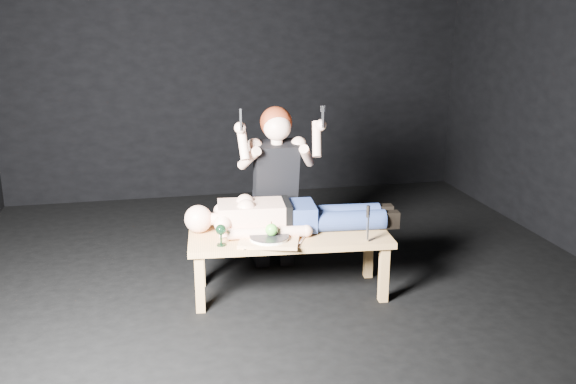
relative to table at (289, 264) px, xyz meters
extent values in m
plane|color=black|center=(0.00, 0.18, -0.23)|extent=(5.00, 5.00, 0.00)
plane|color=black|center=(0.00, 2.68, 1.27)|extent=(5.00, 0.00, 5.00)
cube|color=tan|center=(0.00, 0.00, 0.00)|extent=(1.46, 0.65, 0.45)
cube|color=tan|center=(-0.17, -0.12, 0.24)|extent=(0.46, 0.39, 0.02)
cylinder|color=white|center=(-0.17, -0.12, 0.26)|extent=(0.33, 0.33, 0.02)
sphere|color=green|center=(-0.15, -0.12, 0.31)|extent=(0.09, 0.09, 0.09)
cube|color=#B2B2B7|center=(-0.35, -0.16, 0.23)|extent=(0.02, 0.15, 0.01)
cube|color=#B2B2B7|center=(0.06, -0.14, 0.23)|extent=(0.08, 0.14, 0.01)
cube|color=#B2B2B7|center=(-0.01, -0.09, 0.23)|extent=(0.06, 0.15, 0.01)
camera|label=1|loc=(-0.87, -4.02, 1.72)|focal=38.53mm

